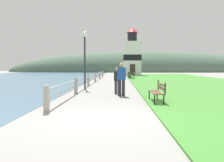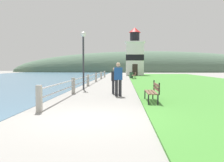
# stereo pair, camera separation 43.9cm
# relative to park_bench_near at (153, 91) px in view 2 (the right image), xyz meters

# --- Properties ---
(ground_plane) EXTENTS (160.00, 160.00, 0.00)m
(ground_plane) POSITION_rel_park_bench_near_xyz_m (-2.40, -3.41, -0.54)
(ground_plane) COLOR gray
(grass_verge) EXTENTS (12.00, 53.13, 0.06)m
(grass_verge) POSITION_rel_park_bench_near_xyz_m (5.50, 14.30, -0.51)
(grass_verge) COLOR #428433
(grass_verge) RESTS_ON ground_plane
(seawall_railing) EXTENTS (0.18, 29.29, 0.94)m
(seawall_railing) POSITION_rel_park_bench_near_xyz_m (-4.19, 12.15, 0.02)
(seawall_railing) COLOR #A8A399
(seawall_railing) RESTS_ON ground_plane
(park_bench_near) EXTENTS (0.48, 1.89, 0.94)m
(park_bench_near) POSITION_rel_park_bench_near_xyz_m (0.00, 0.00, 0.00)
(park_bench_near) COLOR brown
(park_bench_near) RESTS_ON ground_plane
(park_bench_midway) EXTENTS (0.56, 1.71, 0.94)m
(park_bench_midway) POSITION_rel_park_bench_near_xyz_m (0.03, 20.48, -0.00)
(park_bench_midway) COLOR brown
(park_bench_midway) RESTS_ON ground_plane
(lighthouse) EXTENTS (3.48, 3.48, 8.40)m
(lighthouse) POSITION_rel_park_bench_near_xyz_m (0.59, 33.31, 2.96)
(lighthouse) COLOR white
(lighthouse) RESTS_ON ground_plane
(person_strolling) EXTENTS (0.45, 0.26, 1.79)m
(person_strolling) POSITION_rel_park_bench_near_xyz_m (-1.56, 2.35, 0.43)
(person_strolling) COLOR #28282D
(person_strolling) RESTS_ON ground_plane
(person_by_railing) EXTENTS (0.38, 0.21, 1.53)m
(person_by_railing) POSITION_rel_park_bench_near_xyz_m (-1.80, 3.52, 0.29)
(person_by_railing) COLOR #28282D
(person_by_railing) RESTS_ON ground_plane
(trash_bin) EXTENTS (0.54, 0.54, 0.84)m
(trash_bin) POSITION_rel_park_bench_near_xyz_m (-0.29, 22.24, -0.12)
(trash_bin) COLOR #2D5138
(trash_bin) RESTS_ON ground_plane
(lamp_post) EXTENTS (0.36, 0.36, 3.96)m
(lamp_post) POSITION_rel_park_bench_near_xyz_m (-4.04, 6.14, 2.20)
(lamp_post) COLOR #333338
(lamp_post) RESTS_ON ground_plane
(distant_hillside) EXTENTS (80.00, 16.00, 12.00)m
(distant_hillside) POSITION_rel_park_bench_near_xyz_m (5.60, 62.02, -0.54)
(distant_hillside) COLOR #4C6651
(distant_hillside) RESTS_ON ground_plane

